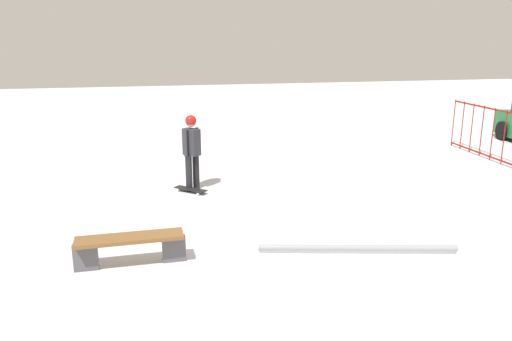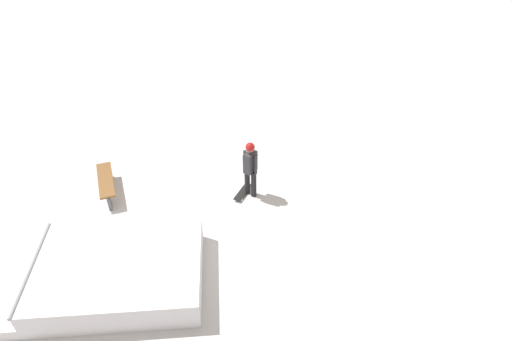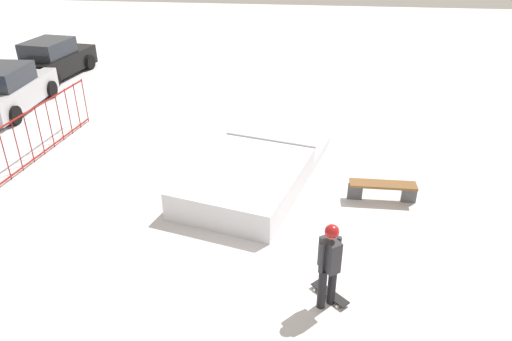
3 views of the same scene
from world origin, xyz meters
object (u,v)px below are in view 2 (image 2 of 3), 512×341
object	(u,v)px
skate_ramp	(98,275)
skateboard	(243,192)
skater	(250,165)
park_bench	(106,182)

from	to	relation	value
skate_ramp	skateboard	size ratio (longest dim) A/B	8.19
skater	skateboard	distance (m)	0.96
skateboard	park_bench	size ratio (longest dim) A/B	0.43
skate_ramp	skater	bearing A→B (deg)	-141.56
skater	skateboard	size ratio (longest dim) A/B	2.41
skater	skateboard	world-z (taller)	skater
skate_ramp	park_bench	xyz separation A→B (m)	(-0.38, -3.25, 0.04)
skateboard	park_bench	xyz separation A→B (m)	(3.58, -1.30, 0.28)
skater	park_bench	xyz separation A→B (m)	(3.79, -1.38, -0.65)
skate_ramp	park_bench	world-z (taller)	skate_ramp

